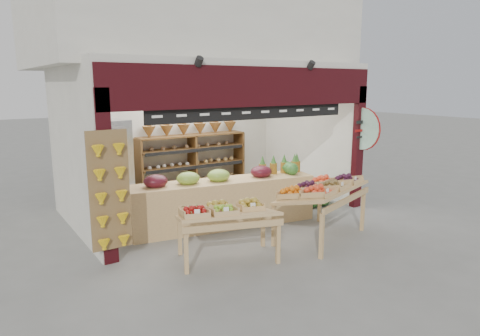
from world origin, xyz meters
name	(u,v)px	position (x,y,z in m)	size (l,w,h in m)	color
ground	(226,215)	(0.00, 0.00, 0.00)	(60.00, 60.00, 0.00)	slate
shop_structure	(186,28)	(0.00, 1.61, 3.92)	(6.36, 5.12, 5.40)	silver
banana_board	(110,193)	(-2.73, -1.17, 1.12)	(0.60, 0.15, 1.80)	brown
gift_sign	(362,129)	(2.75, -1.15, 1.75)	(0.04, 0.93, 0.92)	#B3E1C7
back_shelving	(192,149)	(0.26, 1.97, 1.13)	(2.80, 0.46, 1.75)	brown
refrigerator	(109,165)	(-1.84, 1.82, 0.97)	(0.76, 0.76, 1.94)	silver
cardboard_stack	(173,211)	(-1.13, 0.17, 0.23)	(0.97, 0.70, 0.62)	beige
mid_counter	(223,201)	(-0.39, -0.54, 0.49)	(3.66, 1.31, 1.12)	#D9B56F
display_table_left	(221,213)	(-1.27, -1.89, 0.75)	(1.71, 1.29, 0.98)	#D9B56F
display_table_right	(322,189)	(0.68, -2.07, 0.89)	(2.01, 1.51, 1.12)	#D9B56F
watermelon_pile	(314,195)	(2.13, -0.39, 0.20)	(0.80, 0.75, 0.57)	#194C1B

